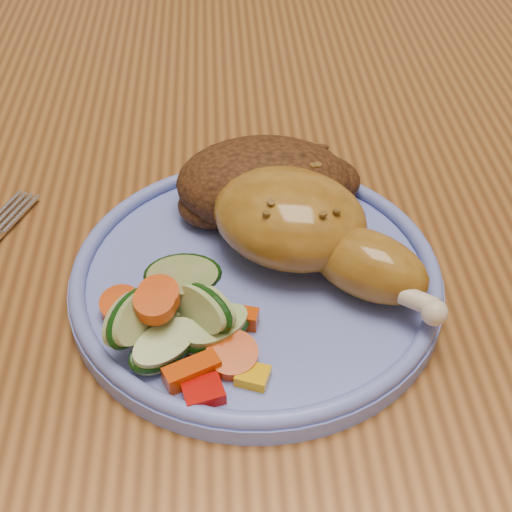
# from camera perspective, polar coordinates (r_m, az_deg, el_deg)

# --- Properties ---
(dining_table) EXTENTS (0.90, 1.40, 0.75)m
(dining_table) POSITION_cam_1_polar(r_m,az_deg,el_deg) (0.62, 6.62, 1.69)
(dining_table) COLOR brown
(dining_table) RESTS_ON ground
(chair_far) EXTENTS (0.42, 0.42, 0.91)m
(chair_far) POSITION_cam_1_polar(r_m,az_deg,el_deg) (1.23, 1.70, 14.70)
(chair_far) COLOR #4C2D16
(chair_far) RESTS_ON ground
(plate) EXTENTS (0.23, 0.23, 0.01)m
(plate) POSITION_cam_1_polar(r_m,az_deg,el_deg) (0.45, 0.00, -1.98)
(plate) COLOR #6475D2
(plate) RESTS_ON dining_table
(plate_rim) EXTENTS (0.23, 0.23, 0.01)m
(plate_rim) POSITION_cam_1_polar(r_m,az_deg,el_deg) (0.44, 0.00, -0.96)
(plate_rim) COLOR #6475D2
(plate_rim) RESTS_ON plate
(chicken_leg) EXTENTS (0.15, 0.15, 0.05)m
(chicken_leg) POSITION_cam_1_polar(r_m,az_deg,el_deg) (0.44, 4.17, 2.19)
(chicken_leg) COLOR #9E6C21
(chicken_leg) RESTS_ON plate
(rice_pilaf) EXTENTS (0.13, 0.09, 0.05)m
(rice_pilaf) POSITION_cam_1_polar(r_m,az_deg,el_deg) (0.48, 0.89, 5.79)
(rice_pilaf) COLOR #482712
(rice_pilaf) RESTS_ON plate
(vegetable_pile) EXTENTS (0.10, 0.09, 0.05)m
(vegetable_pile) POSITION_cam_1_polar(r_m,az_deg,el_deg) (0.40, -6.24, -4.98)
(vegetable_pile) COLOR #A50A05
(vegetable_pile) RESTS_ON plate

